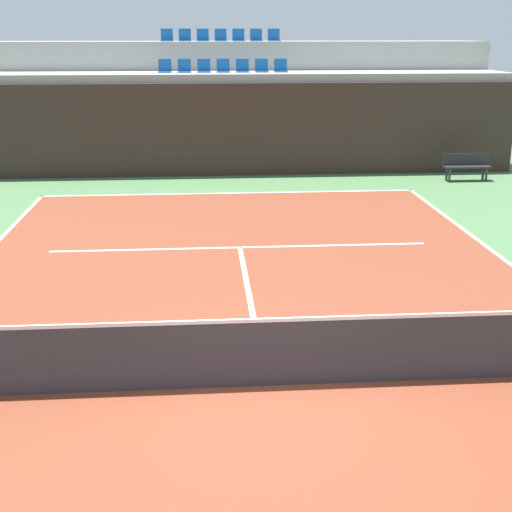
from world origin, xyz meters
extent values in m
plane|color=#477042|center=(0.00, 0.00, 0.00)|extent=(80.00, 80.00, 0.00)
cube|color=brown|center=(0.00, 0.00, 0.01)|extent=(11.00, 24.00, 0.01)
cube|color=white|center=(0.00, 11.95, 0.01)|extent=(11.00, 0.10, 0.00)
cube|color=white|center=(0.00, 6.40, 0.01)|extent=(8.26, 0.10, 0.00)
cube|color=white|center=(0.00, 3.20, 0.01)|extent=(0.10, 6.40, 0.00)
cube|color=#33231E|center=(0.00, 14.84, 1.49)|extent=(19.37, 0.30, 2.99)
cube|color=#9E9E99|center=(0.00, 16.19, 1.63)|extent=(19.37, 2.40, 3.25)
cube|color=#9E9E99|center=(0.00, 18.59, 2.12)|extent=(19.37, 2.40, 4.24)
cube|color=#145193|center=(-1.97, 16.19, 3.27)|extent=(0.44, 0.44, 0.04)
cube|color=#145193|center=(-1.97, 16.39, 3.49)|extent=(0.44, 0.04, 0.40)
cube|color=#145193|center=(-1.31, 16.19, 3.27)|extent=(0.44, 0.44, 0.04)
cube|color=#145193|center=(-1.31, 16.39, 3.49)|extent=(0.44, 0.04, 0.40)
cube|color=#145193|center=(-0.66, 16.19, 3.27)|extent=(0.44, 0.44, 0.04)
cube|color=#145193|center=(-0.66, 16.39, 3.49)|extent=(0.44, 0.04, 0.40)
cube|color=#145193|center=(0.00, 16.19, 3.27)|extent=(0.44, 0.44, 0.04)
cube|color=#145193|center=(0.00, 16.39, 3.49)|extent=(0.44, 0.04, 0.40)
cube|color=#145193|center=(0.66, 16.19, 3.27)|extent=(0.44, 0.44, 0.04)
cube|color=#145193|center=(0.66, 16.39, 3.49)|extent=(0.44, 0.04, 0.40)
cube|color=#145193|center=(1.31, 16.19, 3.27)|extent=(0.44, 0.44, 0.04)
cube|color=#145193|center=(1.31, 16.39, 3.49)|extent=(0.44, 0.04, 0.40)
cube|color=#145193|center=(1.97, 16.19, 3.27)|extent=(0.44, 0.44, 0.04)
cube|color=#145193|center=(1.97, 16.39, 3.49)|extent=(0.44, 0.04, 0.40)
cube|color=#145193|center=(-1.97, 18.59, 4.26)|extent=(0.44, 0.44, 0.04)
cube|color=#145193|center=(-1.97, 18.79, 4.48)|extent=(0.44, 0.04, 0.40)
cube|color=#145193|center=(-1.31, 18.59, 4.26)|extent=(0.44, 0.44, 0.04)
cube|color=#145193|center=(-1.31, 18.79, 4.48)|extent=(0.44, 0.04, 0.40)
cube|color=#145193|center=(-0.66, 18.59, 4.26)|extent=(0.44, 0.44, 0.04)
cube|color=#145193|center=(-0.66, 18.79, 4.48)|extent=(0.44, 0.04, 0.40)
cube|color=#145193|center=(0.00, 18.59, 4.26)|extent=(0.44, 0.44, 0.04)
cube|color=#145193|center=(0.00, 18.79, 4.48)|extent=(0.44, 0.04, 0.40)
cube|color=#145193|center=(0.66, 18.59, 4.26)|extent=(0.44, 0.44, 0.04)
cube|color=#145193|center=(0.66, 18.79, 4.48)|extent=(0.44, 0.04, 0.40)
cube|color=#145193|center=(1.31, 18.59, 4.26)|extent=(0.44, 0.44, 0.04)
cube|color=#145193|center=(1.31, 18.79, 4.48)|extent=(0.44, 0.04, 0.40)
cube|color=#145193|center=(1.97, 18.59, 4.26)|extent=(0.44, 0.44, 0.04)
cube|color=#145193|center=(1.97, 18.79, 4.48)|extent=(0.44, 0.04, 0.40)
cube|color=#333338|center=(0.00, 0.00, 0.47)|extent=(10.90, 0.02, 0.92)
cube|color=white|center=(0.00, 0.00, 0.96)|extent=(10.90, 0.04, 0.05)
cube|color=#232328|center=(7.64, 13.27, 0.45)|extent=(1.50, 0.40, 0.05)
cube|color=#232328|center=(7.64, 13.45, 0.67)|extent=(1.50, 0.04, 0.36)
cube|color=#2D2D33|center=(7.04, 13.13, 0.21)|extent=(0.06, 0.06, 0.42)
cube|color=#2D2D33|center=(8.24, 13.13, 0.21)|extent=(0.06, 0.06, 0.42)
cube|color=#2D2D33|center=(7.04, 13.41, 0.21)|extent=(0.06, 0.06, 0.42)
cube|color=#2D2D33|center=(8.24, 13.41, 0.21)|extent=(0.06, 0.06, 0.42)
camera|label=1|loc=(-0.79, -8.47, 4.52)|focal=49.59mm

